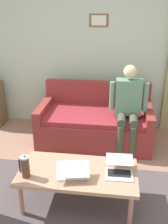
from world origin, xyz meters
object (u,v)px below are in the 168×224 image
object	(u,v)px
laptop_center	(73,172)
french_press	(25,167)
couch	(95,122)
coffee_table	(78,174)
laptop_left	(119,169)
person_seated	(128,104)

from	to	relation	value
laptop_center	french_press	xyz separation A→B (m)	(0.48, 0.08, 0.08)
couch	laptop_center	world-z (taller)	couch
couch	coffee_table	xyz separation A→B (m)	(0.04, 1.48, 0.07)
couch	laptop_center	size ratio (longest dim) A/B	4.62
couch	laptop_left	distance (m)	1.51
couch	person_seated	bearing A→B (deg)	155.21
coffee_table	french_press	size ratio (longest dim) A/B	4.75
couch	laptop_left	size ratio (longest dim) A/B	5.04
french_press	laptop_left	bearing A→B (deg)	-168.74
coffee_table	laptop_center	distance (m)	0.13
coffee_table	french_press	bearing A→B (deg)	17.59
coffee_table	couch	bearing A→B (deg)	-91.70
coffee_table	french_press	world-z (taller)	french_press
couch	laptop_left	bearing A→B (deg)	105.03
coffee_table	laptop_left	world-z (taller)	laptop_left
person_seated	coffee_table	bearing A→B (deg)	66.82
laptop_center	person_seated	distance (m)	1.48
couch	person_seated	xyz separation A→B (m)	(-0.49, 0.23, 0.42)
coffee_table	laptop_left	bearing A→B (deg)	-176.63
laptop_left	laptop_center	size ratio (longest dim) A/B	0.92
person_seated	laptop_center	bearing A→B (deg)	66.66
couch	person_seated	size ratio (longest dim) A/B	1.35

